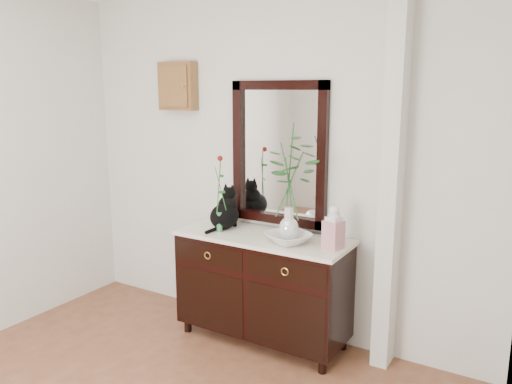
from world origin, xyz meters
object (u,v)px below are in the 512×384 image
Objects in this scene: cat at (224,208)px; lotus_bowl at (289,238)px; ginger_jar at (334,226)px; sideboard at (263,282)px.

lotus_bowl is at bearing -5.99° from cat.
lotus_bowl is at bearing -170.17° from ginger_jar.
ginger_jar is at bearing 0.16° from cat.
cat is 1.05× the size of ginger_jar.
ginger_jar is at bearing 9.83° from lotus_bowl.
ginger_jar reaches higher than lotus_bowl.
ginger_jar is (0.93, -0.03, -0.01)m from cat.
cat is at bearing 171.76° from lotus_bowl.
lotus_bowl is at bearing -16.14° from sideboard.
cat is (-0.36, 0.01, 0.54)m from sideboard.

